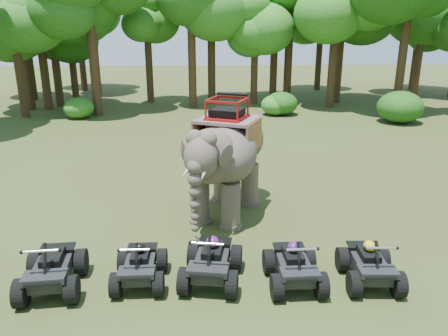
{
  "coord_description": "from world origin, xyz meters",
  "views": [
    {
      "loc": [
        -0.5,
        -10.56,
        5.8
      ],
      "look_at": [
        0.0,
        1.2,
        1.9
      ],
      "focal_mm": 35.0,
      "sensor_mm": 36.0,
      "label": 1
    }
  ],
  "objects_px": {
    "atv_0": "(51,263)",
    "atv_4": "(370,259)",
    "elephant": "(226,157)",
    "atv_2": "(212,256)",
    "atv_1": "(139,260)",
    "atv_3": "(294,260)"
  },
  "relations": [
    {
      "from": "atv_0",
      "to": "atv_1",
      "type": "relative_size",
      "value": 1.12
    },
    {
      "from": "atv_1",
      "to": "atv_2",
      "type": "height_order",
      "value": "atv_2"
    },
    {
      "from": "atv_2",
      "to": "elephant",
      "type": "bearing_deg",
      "value": 91.3
    },
    {
      "from": "elephant",
      "to": "atv_4",
      "type": "xyz_separation_m",
      "value": [
        3.16,
        -4.11,
        -1.27
      ]
    },
    {
      "from": "elephant",
      "to": "atv_2",
      "type": "xyz_separation_m",
      "value": [
        -0.52,
        -3.9,
        -1.22
      ]
    },
    {
      "from": "elephant",
      "to": "atv_1",
      "type": "xyz_separation_m",
      "value": [
        -2.2,
        -3.9,
        -1.29
      ]
    },
    {
      "from": "atv_3",
      "to": "atv_4",
      "type": "bearing_deg",
      "value": -1.6
    },
    {
      "from": "atv_0",
      "to": "atv_2",
      "type": "distance_m",
      "value": 3.63
    },
    {
      "from": "atv_2",
      "to": "atv_3",
      "type": "distance_m",
      "value": 1.91
    },
    {
      "from": "atv_2",
      "to": "atv_4",
      "type": "height_order",
      "value": "atv_2"
    },
    {
      "from": "atv_3",
      "to": "atv_0",
      "type": "bearing_deg",
      "value": 177.88
    },
    {
      "from": "atv_2",
      "to": "atv_3",
      "type": "relative_size",
      "value": 1.07
    },
    {
      "from": "atv_2",
      "to": "atv_3",
      "type": "xyz_separation_m",
      "value": [
        1.9,
        -0.22,
        -0.04
      ]
    },
    {
      "from": "atv_0",
      "to": "atv_3",
      "type": "relative_size",
      "value": 1.07
    },
    {
      "from": "elephant",
      "to": "atv_0",
      "type": "bearing_deg",
      "value": -112.69
    },
    {
      "from": "atv_4",
      "to": "atv_3",
      "type": "bearing_deg",
      "value": -176.94
    },
    {
      "from": "atv_0",
      "to": "atv_4",
      "type": "bearing_deg",
      "value": -5.67
    },
    {
      "from": "atv_4",
      "to": "atv_1",
      "type": "bearing_deg",
      "value": -179.23
    },
    {
      "from": "atv_1",
      "to": "atv_2",
      "type": "xyz_separation_m",
      "value": [
        1.67,
        0.0,
        0.07
      ]
    },
    {
      "from": "atv_2",
      "to": "atv_4",
      "type": "relative_size",
      "value": 1.08
    },
    {
      "from": "atv_0",
      "to": "atv_1",
      "type": "bearing_deg",
      "value": -0.49
    },
    {
      "from": "elephant",
      "to": "atv_3",
      "type": "height_order",
      "value": "elephant"
    }
  ]
}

